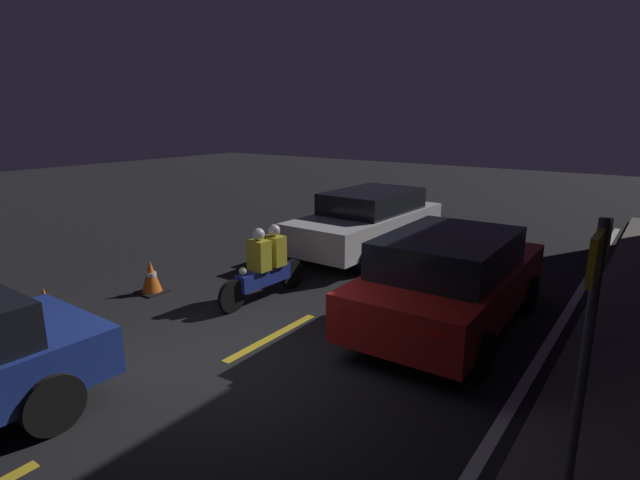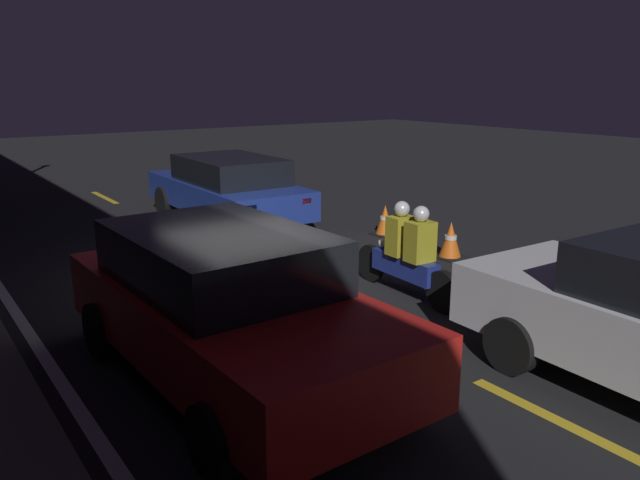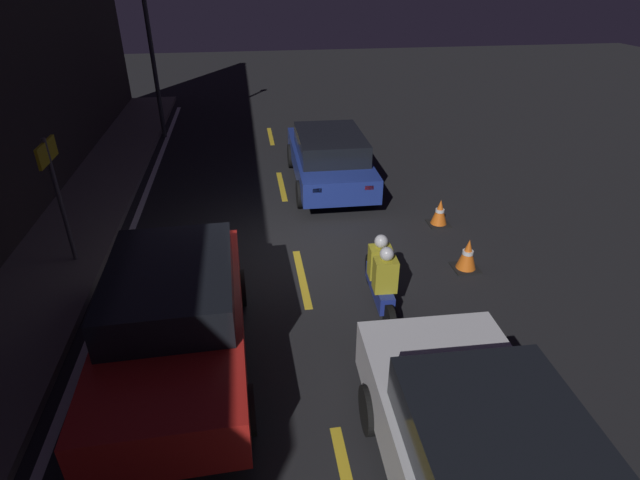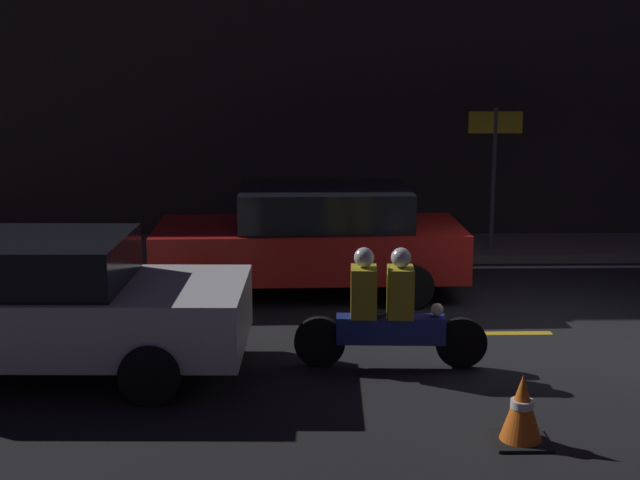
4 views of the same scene
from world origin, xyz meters
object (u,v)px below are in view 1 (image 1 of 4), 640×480
object	(u,v)px
sedan_white	(368,220)
traffic_cone_near	(151,277)
taxi_red	(451,278)
shop_sign	(592,308)
traffic_cone_mid	(46,306)
motorcycle	(266,265)

from	to	relation	value
sedan_white	traffic_cone_near	bearing A→B (deg)	-19.50
taxi_red	shop_sign	world-z (taller)	shop_sign
sedan_white	traffic_cone_mid	distance (m)	7.11
sedan_white	traffic_cone_mid	bearing A→B (deg)	-15.24
motorcycle	traffic_cone_near	world-z (taller)	motorcycle
taxi_red	traffic_cone_near	xyz separation A→B (m)	(1.79, -5.17, -0.50)
motorcycle	traffic_cone_mid	bearing A→B (deg)	-33.66
sedan_white	shop_sign	size ratio (longest dim) A/B	1.92
taxi_red	motorcycle	distance (m)	3.28
motorcycle	traffic_cone_mid	distance (m)	3.64
sedan_white	taxi_red	xyz separation A→B (m)	(3.12, 3.29, 0.01)
motorcycle	traffic_cone_mid	xyz separation A→B (m)	(2.92, -2.14, -0.34)
sedan_white	taxi_red	bearing A→B (deg)	47.99
sedan_white	motorcycle	xyz separation A→B (m)	(3.87, 0.10, -0.16)
traffic_cone_near	motorcycle	bearing A→B (deg)	117.60
traffic_cone_near	traffic_cone_mid	distance (m)	1.89
motorcycle	traffic_cone_near	size ratio (longest dim) A/B	3.36
taxi_red	traffic_cone_near	size ratio (longest dim) A/B	6.96
motorcycle	sedan_white	bearing A→B (deg)	-175.91
taxi_red	shop_sign	distance (m)	3.94
traffic_cone_mid	shop_sign	world-z (taller)	shop_sign
traffic_cone_mid	shop_sign	size ratio (longest dim) A/B	0.25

